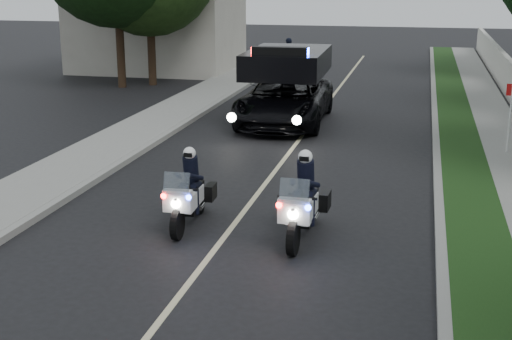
{
  "coord_description": "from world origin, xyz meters",
  "views": [
    {
      "loc": [
        3.55,
        -9.19,
        4.98
      ],
      "look_at": [
        0.31,
        4.59,
        1.0
      ],
      "focal_mm": 49.45,
      "sensor_mm": 36.0,
      "label": 1
    }
  ],
  "objects": [
    {
      "name": "sidewalk_left",
      "position": [
        -5.2,
        10.0,
        0.08
      ],
      "size": [
        2.0,
        60.0,
        0.16
      ],
      "primitive_type": "cube",
      "color": "gray",
      "rests_on": "ground"
    },
    {
      "name": "building_far",
      "position": [
        -10.0,
        26.0,
        3.5
      ],
      "size": [
        8.0,
        6.0,
        7.0
      ],
      "primitive_type": "cube",
      "color": "#A8A396",
      "rests_on": "ground"
    },
    {
      "name": "grass_verge",
      "position": [
        4.8,
        10.0,
        0.08
      ],
      "size": [
        1.2,
        60.0,
        0.16
      ],
      "primitive_type": "cube",
      "color": "#193814",
      "rests_on": "ground"
    },
    {
      "name": "ground",
      "position": [
        0.0,
        0.0,
        0.0
      ],
      "size": [
        120.0,
        120.0,
        0.0
      ],
      "primitive_type": "plane",
      "color": "black",
      "rests_on": "ground"
    },
    {
      "name": "cyclist",
      "position": [
        -2.79,
        24.6,
        0.0
      ],
      "size": [
        0.66,
        0.46,
        1.75
      ],
      "primitive_type": "imported",
      "rotation": [
        0.0,
        0.0,
        3.21
      ],
      "color": "black",
      "rests_on": "ground"
    },
    {
      "name": "police_moto_left",
      "position": [
        -0.88,
        3.68,
        0.0
      ],
      "size": [
        0.75,
        1.93,
        1.62
      ],
      "primitive_type": null,
      "rotation": [
        0.0,
        0.0,
        0.04
      ],
      "color": "silver",
      "rests_on": "ground"
    },
    {
      "name": "lane_marking",
      "position": [
        0.0,
        10.0,
        0.0
      ],
      "size": [
        0.12,
        50.0,
        0.01
      ],
      "primitive_type": "cube",
      "color": "#BFB78C",
      "rests_on": "ground"
    },
    {
      "name": "sign_post",
      "position": [
        6.0,
        10.97,
        0.0
      ],
      "size": [
        0.41,
        0.41,
        2.12
      ],
      "primitive_type": null,
      "rotation": [
        0.0,
        0.0,
        -0.29
      ],
      "color": "red",
      "rests_on": "ground"
    },
    {
      "name": "curb_right",
      "position": [
        4.1,
        10.0,
        0.07
      ],
      "size": [
        0.2,
        60.0,
        0.15
      ],
      "primitive_type": "cube",
      "color": "gray",
      "rests_on": "ground"
    },
    {
      "name": "bicycle",
      "position": [
        -2.79,
        24.6,
        0.0
      ],
      "size": [
        0.76,
        1.65,
        0.83
      ],
      "primitive_type": "imported",
      "rotation": [
        0.0,
        0.0,
        0.13
      ],
      "color": "black",
      "rests_on": "ground"
    },
    {
      "name": "tree_left_near",
      "position": [
        -8.43,
        21.05,
        0.0
      ],
      "size": [
        7.99,
        7.99,
        10.14
      ],
      "primitive_type": null,
      "rotation": [
        0.0,
        0.0,
        -0.4
      ],
      "color": "#1D3913",
      "rests_on": "ground"
    },
    {
      "name": "tree_left_far",
      "position": [
        -9.52,
        20.09,
        0.0
      ],
      "size": [
        8.84,
        8.84,
        12.04
      ],
      "primitive_type": null,
      "rotation": [
        0.0,
        0.0,
        0.26
      ],
      "color": "black",
      "rests_on": "ground"
    },
    {
      "name": "curb_left",
      "position": [
        -4.1,
        10.0,
        0.07
      ],
      "size": [
        0.2,
        60.0,
        0.15
      ],
      "primitive_type": "cube",
      "color": "gray",
      "rests_on": "ground"
    },
    {
      "name": "police_moto_right",
      "position": [
        1.49,
        3.49,
        0.0
      ],
      "size": [
        0.78,
        2.07,
        1.74
      ],
      "primitive_type": null,
      "rotation": [
        0.0,
        0.0,
        -0.03
      ],
      "color": "silver",
      "rests_on": "ground"
    },
    {
      "name": "police_suv",
      "position": [
        -0.9,
        14.06,
        0.0
      ],
      "size": [
        2.9,
        6.02,
        2.89
      ],
      "primitive_type": "imported",
      "rotation": [
        0.0,
        0.0,
        0.02
      ],
      "color": "black",
      "rests_on": "ground"
    }
  ]
}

